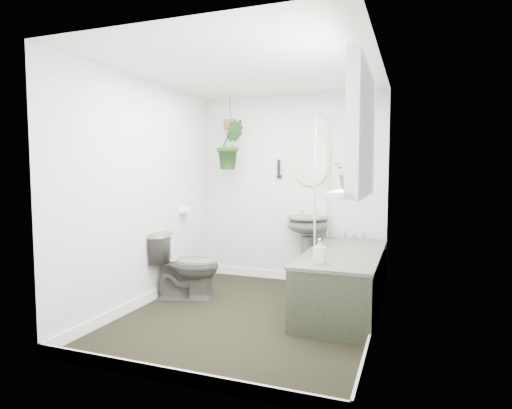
% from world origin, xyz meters
% --- Properties ---
extents(floor, '(2.30, 2.80, 0.02)m').
position_xyz_m(floor, '(0.00, 0.00, -0.01)').
color(floor, black).
rests_on(floor, ground).
extents(ceiling, '(2.30, 2.80, 0.02)m').
position_xyz_m(ceiling, '(0.00, 0.00, 2.31)').
color(ceiling, white).
rests_on(ceiling, ground).
extents(wall_back, '(2.30, 0.02, 2.30)m').
position_xyz_m(wall_back, '(0.00, 1.41, 1.15)').
color(wall_back, white).
rests_on(wall_back, ground).
extents(wall_front, '(2.30, 0.02, 2.30)m').
position_xyz_m(wall_front, '(0.00, -1.41, 1.15)').
color(wall_front, white).
rests_on(wall_front, ground).
extents(wall_left, '(0.02, 2.80, 2.30)m').
position_xyz_m(wall_left, '(-1.16, 0.00, 1.15)').
color(wall_left, white).
rests_on(wall_left, ground).
extents(wall_right, '(0.02, 2.80, 2.30)m').
position_xyz_m(wall_right, '(1.16, 0.00, 1.15)').
color(wall_right, white).
rests_on(wall_right, ground).
extents(skirting, '(2.30, 2.80, 0.10)m').
position_xyz_m(skirting, '(0.00, 0.00, 0.05)').
color(skirting, white).
rests_on(skirting, floor).
extents(bathtub, '(0.72, 1.72, 0.58)m').
position_xyz_m(bathtub, '(0.80, 0.50, 0.29)').
color(bathtub, '#4C4B44').
rests_on(bathtub, floor).
extents(bath_screen, '(0.04, 0.72, 1.40)m').
position_xyz_m(bath_screen, '(0.47, 0.99, 1.28)').
color(bath_screen, silver).
rests_on(bath_screen, bathtub).
extents(shower_box, '(0.20, 0.10, 0.35)m').
position_xyz_m(shower_box, '(0.80, 1.34, 1.55)').
color(shower_box, white).
rests_on(shower_box, wall_back).
extents(oval_mirror, '(0.46, 0.03, 0.62)m').
position_xyz_m(oval_mirror, '(0.25, 1.37, 1.50)').
color(oval_mirror, beige).
rests_on(oval_mirror, wall_back).
extents(wall_sconce, '(0.04, 0.04, 0.22)m').
position_xyz_m(wall_sconce, '(-0.15, 1.36, 1.40)').
color(wall_sconce, black).
rests_on(wall_sconce, wall_back).
extents(toilet_roll_holder, '(0.11, 0.11, 0.11)m').
position_xyz_m(toilet_roll_holder, '(-1.10, 0.70, 0.90)').
color(toilet_roll_holder, white).
rests_on(toilet_roll_holder, wall_left).
extents(window_recess, '(0.08, 1.00, 0.90)m').
position_xyz_m(window_recess, '(1.09, -0.70, 1.65)').
color(window_recess, white).
rests_on(window_recess, wall_right).
extents(window_sill, '(0.18, 1.00, 0.04)m').
position_xyz_m(window_sill, '(1.02, -0.70, 1.23)').
color(window_sill, white).
rests_on(window_sill, wall_right).
extents(window_blinds, '(0.01, 0.86, 0.76)m').
position_xyz_m(window_blinds, '(1.04, -0.70, 1.65)').
color(window_blinds, white).
rests_on(window_blinds, wall_right).
extents(toilet, '(0.79, 0.61, 0.72)m').
position_xyz_m(toilet, '(-0.85, 0.27, 0.36)').
color(toilet, '#4C4B44').
rests_on(toilet, floor).
extents(pedestal_sink, '(0.52, 0.45, 0.83)m').
position_xyz_m(pedestal_sink, '(0.25, 1.24, 0.42)').
color(pedestal_sink, '#4C4B44').
rests_on(pedestal_sink, floor).
extents(sill_plant, '(0.25, 0.22, 0.24)m').
position_xyz_m(sill_plant, '(1.03, -0.74, 1.37)').
color(sill_plant, black).
rests_on(sill_plant, window_sill).
extents(hanging_plant, '(0.43, 0.41, 0.61)m').
position_xyz_m(hanging_plant, '(-0.70, 1.13, 1.69)').
color(hanging_plant, black).
rests_on(hanging_plant, ceiling).
extents(soap_bottle, '(0.10, 0.10, 0.21)m').
position_xyz_m(soap_bottle, '(0.68, -0.10, 0.69)').
color(soap_bottle, black).
rests_on(soap_bottle, bathtub).
extents(hanging_pot, '(0.16, 0.16, 0.12)m').
position_xyz_m(hanging_pot, '(-0.70, 1.13, 1.93)').
color(hanging_pot, brown).
rests_on(hanging_pot, ceiling).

